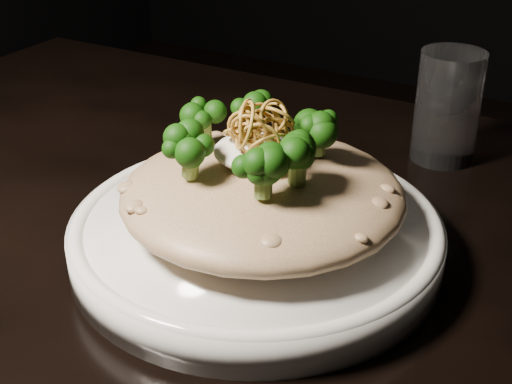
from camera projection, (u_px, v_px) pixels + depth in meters
table at (227, 345)px, 0.60m from camera, size 1.10×0.80×0.75m
plate at (256, 237)px, 0.56m from camera, size 0.29×0.29×0.03m
risotto at (263, 193)px, 0.54m from camera, size 0.22×0.22×0.05m
broccoli at (252, 129)px, 0.52m from camera, size 0.15×0.15×0.05m
cheese at (257, 151)px, 0.53m from camera, size 0.06×0.06×0.02m
shallots at (256, 123)px, 0.51m from camera, size 0.05×0.05×0.03m
drinking_glass at (447, 107)px, 0.70m from camera, size 0.08×0.08×0.11m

